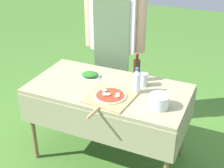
# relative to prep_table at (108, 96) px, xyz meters

# --- Properties ---
(ground_plane) EXTENTS (12.00, 12.00, 0.00)m
(ground_plane) POSITION_rel_prep_table_xyz_m (0.00, 0.00, -0.70)
(ground_plane) COLOR #477A2D
(prep_table) EXTENTS (1.42, 0.75, 0.78)m
(prep_table) POSITION_rel_prep_table_xyz_m (0.00, 0.00, 0.00)
(prep_table) COLOR gray
(prep_table) RESTS_ON ground
(person_cook) EXTENTS (0.65, 0.25, 1.75)m
(person_cook) POSITION_rel_prep_table_xyz_m (-0.22, 0.65, 0.33)
(person_cook) COLOR #70604C
(person_cook) RESTS_ON ground
(pizza_on_peel) EXTENTS (0.40, 0.56, 0.06)m
(pizza_on_peel) POSITION_rel_prep_table_xyz_m (0.09, -0.17, 0.10)
(pizza_on_peel) COLOR tan
(pizza_on_peel) RESTS_ON prep_table
(oil_bottle) EXTENTS (0.06, 0.06, 0.27)m
(oil_bottle) POSITION_rel_prep_table_xyz_m (0.18, 0.22, 0.19)
(oil_bottle) COLOR black
(oil_bottle) RESTS_ON prep_table
(water_bottle) EXTENTS (0.07, 0.07, 0.23)m
(water_bottle) POSITION_rel_prep_table_xyz_m (0.26, 0.02, 0.19)
(water_bottle) COLOR silver
(water_bottle) RESTS_ON prep_table
(herb_container) EXTENTS (0.22, 0.19, 0.05)m
(herb_container) POSITION_rel_prep_table_xyz_m (-0.24, 0.11, 0.11)
(herb_container) COLOR silver
(herb_container) RESTS_ON prep_table
(mixing_tub) EXTENTS (0.16, 0.16, 0.11)m
(mixing_tub) POSITION_rel_prep_table_xyz_m (0.50, -0.13, 0.14)
(mixing_tub) COLOR silver
(mixing_tub) RESTS_ON prep_table
(sauce_jar) EXTENTS (0.08, 0.08, 0.12)m
(sauce_jar) POSITION_rel_prep_table_xyz_m (0.27, 0.16, 0.14)
(sauce_jar) COLOR silver
(sauce_jar) RESTS_ON prep_table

